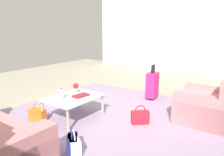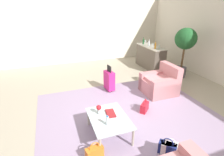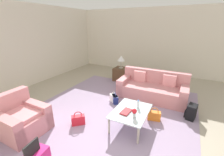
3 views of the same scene
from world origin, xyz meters
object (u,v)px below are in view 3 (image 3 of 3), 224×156
(armchair, at_px, (20,119))
(handbag_orange, at_px, (154,115))
(coffee_table_book, at_px, (126,112))
(backpack_black, at_px, (191,112))
(couch, at_px, (152,89))
(handbag_white, at_px, (114,98))
(handbag_red, at_px, (78,120))
(water_bottle, at_px, (138,104))
(flower_vase, at_px, (134,112))
(side_table, at_px, (121,74))
(handbag_navy, at_px, (115,99))
(coffee_table, at_px, (131,112))
(table_lamp, at_px, (121,59))

(armchair, bearing_deg, handbag_orange, -55.46)
(coffee_table_book, relative_size, backpack_black, 0.77)
(couch, xyz_separation_m, handbag_white, (-0.92, 0.99, -0.17))
(handbag_red, xyz_separation_m, backpack_black, (1.53, -2.45, 0.06))
(water_bottle, bearing_deg, flower_vase, -173.21)
(water_bottle, relative_size, side_table, 0.36)
(couch, relative_size, handbag_navy, 6.03)
(armchair, distance_m, coffee_table, 2.53)
(coffee_table, distance_m, table_lamp, 3.23)
(water_bottle, height_order, flower_vase, flower_vase)
(couch, bearing_deg, water_bottle, -180.00)
(water_bottle, bearing_deg, handbag_white, 55.24)
(side_table, height_order, handbag_white, side_table)
(couch, relative_size, side_table, 3.84)
(handbag_navy, xyz_separation_m, backpack_black, (0.13, -2.14, 0.06))
(coffee_table, distance_m, handbag_orange, 0.72)
(coffee_table, distance_m, handbag_navy, 1.24)
(armchair, height_order, coffee_table_book, armchair)
(coffee_table_book, xyz_separation_m, table_lamp, (2.92, 1.42, 0.52))
(armchair, xyz_separation_m, coffee_table, (1.30, -2.17, 0.08))
(handbag_orange, height_order, handbag_white, same)
(couch, height_order, backpack_black, couch)
(handbag_orange, distance_m, handbag_white, 1.39)
(couch, xyz_separation_m, handbag_navy, (-0.93, 0.95, -0.17))
(handbag_orange, bearing_deg, side_table, 40.40)
(flower_vase, bearing_deg, coffee_table_book, 66.50)
(armchair, relative_size, water_bottle, 4.68)
(coffee_table_book, bearing_deg, handbag_orange, -34.30)
(table_lamp, height_order, handbag_navy, table_lamp)
(table_lamp, bearing_deg, armchair, 170.67)
(side_table, relative_size, handbag_orange, 1.57)
(handbag_white, height_order, handbag_red, same)
(handbag_navy, bearing_deg, armchair, 148.63)
(flower_vase, relative_size, table_lamp, 0.38)
(coffee_table_book, xyz_separation_m, flower_vase, (-0.10, -0.23, 0.11))
(handbag_navy, bearing_deg, coffee_table, -135.68)
(coffee_table, xyz_separation_m, flower_vase, (-0.22, -0.15, 0.17))
(coffee_table, bearing_deg, handbag_red, 114.19)
(armchair, bearing_deg, table_lamp, -9.33)
(table_lamp, bearing_deg, couch, -122.04)
(coffee_table, xyz_separation_m, backpack_black, (1.00, -1.29, -0.19))
(side_table, distance_m, handbag_red, 3.34)
(table_lamp, bearing_deg, coffee_table, -151.82)
(water_bottle, bearing_deg, handbag_orange, -48.89)
(handbag_white, bearing_deg, handbag_orange, -105.73)
(flower_vase, bearing_deg, backpack_black, -43.00)
(coffee_table_book, height_order, backpack_black, coffee_table_book)
(flower_vase, bearing_deg, table_lamp, 28.65)
(side_table, height_order, table_lamp, table_lamp)
(armchair, bearing_deg, flower_vase, -65.07)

